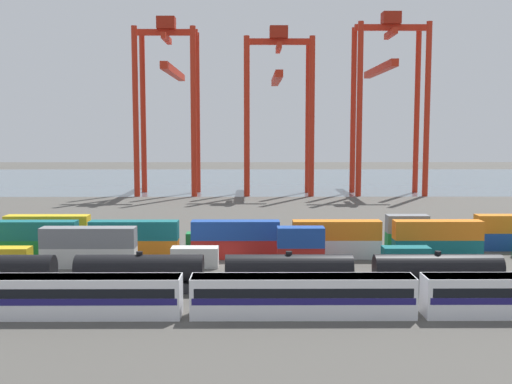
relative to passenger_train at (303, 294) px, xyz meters
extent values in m
plane|color=#4C4944|center=(-7.74, 62.88, -2.14)|extent=(420.00, 420.00, 0.00)
cube|color=slate|center=(-7.74, 158.57, -2.14)|extent=(400.00, 110.00, 0.01)
cube|color=silver|center=(-22.09, 0.00, -0.19)|extent=(21.19, 3.10, 3.90)
cube|color=navy|center=(-22.09, 0.00, -0.29)|extent=(20.76, 3.14, 0.64)
cube|color=black|center=(-22.09, 0.00, 0.49)|extent=(20.34, 3.13, 0.90)
cube|color=slate|center=(-22.09, 0.00, 1.58)|extent=(20.97, 2.85, 0.36)
cube|color=silver|center=(0.00, 0.00, -0.19)|extent=(21.19, 3.10, 3.90)
cube|color=navy|center=(0.00, 0.00, -0.29)|extent=(20.76, 3.14, 0.64)
cube|color=black|center=(0.00, 0.00, 0.49)|extent=(20.34, 3.13, 0.90)
cube|color=slate|center=(0.00, 0.00, 1.58)|extent=(20.97, 2.85, 0.36)
cube|color=#232326|center=(-17.08, 9.16, -1.59)|extent=(13.91, 2.50, 1.10)
cylinder|color=black|center=(-17.08, 9.16, 0.44)|extent=(13.91, 2.96, 2.96)
cylinder|color=black|center=(-17.08, 9.16, 2.10)|extent=(0.70, 0.70, 0.36)
cube|color=#232326|center=(-0.75, 9.16, -1.59)|extent=(13.91, 2.50, 1.10)
cylinder|color=black|center=(-0.75, 9.16, 0.44)|extent=(13.91, 2.96, 2.96)
cylinder|color=black|center=(-0.75, 9.16, 2.10)|extent=(0.70, 0.70, 0.36)
cube|color=#232326|center=(15.57, 9.16, -1.59)|extent=(13.91, 2.50, 1.10)
cylinder|color=black|center=(15.57, 9.16, 0.44)|extent=(13.91, 2.96, 2.96)
cylinder|color=black|center=(15.57, 9.16, 2.10)|extent=(0.70, 0.70, 0.36)
cube|color=silver|center=(-25.78, 21.07, -0.84)|extent=(12.10, 2.44, 2.60)
cube|color=slate|center=(-25.78, 21.07, 1.76)|extent=(12.10, 2.44, 2.60)
cube|color=silver|center=(-12.15, 21.07, -0.84)|extent=(6.04, 2.44, 2.60)
cube|color=#AD211C|center=(1.48, 21.07, -0.84)|extent=(6.04, 2.44, 2.60)
cube|color=#1C4299|center=(1.48, 21.07, 1.76)|extent=(6.04, 2.44, 2.60)
cube|color=#146066|center=(15.10, 21.07, -0.84)|extent=(6.04, 2.44, 2.60)
cube|color=#197538|center=(-34.90, 26.57, -0.84)|extent=(12.10, 2.44, 2.60)
cube|color=#146066|center=(-34.90, 26.57, 1.76)|extent=(12.10, 2.44, 2.60)
cube|color=orange|center=(-20.98, 26.57, -0.84)|extent=(12.10, 2.44, 2.60)
cube|color=#146066|center=(-20.98, 26.57, 1.76)|extent=(12.10, 2.44, 2.60)
cube|color=#AD211C|center=(-7.05, 26.57, -0.84)|extent=(12.10, 2.44, 2.60)
cube|color=#1C4299|center=(-7.05, 26.57, 1.76)|extent=(12.10, 2.44, 2.60)
cube|color=silver|center=(6.88, 26.57, -0.84)|extent=(12.10, 2.44, 2.60)
cube|color=orange|center=(6.88, 26.57, 1.76)|extent=(12.10, 2.44, 2.60)
cube|color=#146066|center=(20.80, 26.57, -0.84)|extent=(12.10, 2.44, 2.60)
cube|color=orange|center=(20.80, 26.57, 1.76)|extent=(12.10, 2.44, 2.60)
cube|color=#1C4299|center=(-34.69, 32.07, -0.84)|extent=(12.10, 2.44, 2.60)
cube|color=gold|center=(-34.69, 32.07, 1.76)|extent=(12.10, 2.44, 2.60)
cube|color=maroon|center=(-21.52, 32.07, -0.84)|extent=(6.04, 2.44, 2.60)
cube|color=#197538|center=(-8.35, 32.07, -0.84)|extent=(12.10, 2.44, 2.60)
cube|color=slate|center=(4.82, 32.07, -0.84)|extent=(12.10, 2.44, 2.60)
cube|color=#197538|center=(17.98, 32.07, -0.84)|extent=(6.04, 2.44, 2.60)
cube|color=slate|center=(17.98, 32.07, 1.76)|extent=(6.04, 2.44, 2.60)
cube|color=#1C4299|center=(31.15, 32.07, -0.84)|extent=(6.04, 2.44, 2.60)
cube|color=orange|center=(31.15, 32.07, 1.76)|extent=(6.04, 2.44, 2.60)
cylinder|color=red|center=(-35.05, 104.49, 19.91)|extent=(1.50, 1.50, 44.11)
cylinder|color=red|center=(-19.99, 104.49, 19.91)|extent=(1.50, 1.50, 44.11)
cylinder|color=red|center=(-35.05, 115.56, 19.91)|extent=(1.50, 1.50, 44.11)
cylinder|color=red|center=(-19.99, 115.56, 19.91)|extent=(1.50, 1.50, 44.11)
cube|color=red|center=(-27.52, 110.03, 41.17)|extent=(16.67, 1.20, 1.60)
cube|color=red|center=(-27.52, 110.03, 39.57)|extent=(1.20, 12.67, 1.60)
cube|color=red|center=(-27.52, 124.53, 32.03)|extent=(2.00, 41.43, 2.00)
cube|color=maroon|center=(-27.52, 110.03, 43.57)|extent=(4.80, 4.00, 3.20)
cylinder|color=red|center=(-6.12, 104.83, 18.71)|extent=(1.50, 1.50, 41.70)
cylinder|color=red|center=(10.88, 104.83, 18.71)|extent=(1.50, 1.50, 41.70)
cylinder|color=red|center=(-6.12, 115.23, 18.71)|extent=(1.50, 1.50, 41.70)
cylinder|color=red|center=(10.88, 115.23, 18.71)|extent=(1.50, 1.50, 41.70)
cube|color=red|center=(2.38, 110.03, 38.76)|extent=(18.61, 1.20, 1.60)
cube|color=red|center=(2.38, 110.03, 37.16)|extent=(1.20, 12.00, 1.60)
cube|color=red|center=(2.38, 121.81, 29.98)|extent=(2.00, 33.66, 2.00)
cube|color=maroon|center=(2.38, 110.03, 41.16)|extent=(4.80, 4.00, 3.20)
cylinder|color=red|center=(23.41, 105.04, 20.57)|extent=(1.50, 1.50, 45.43)
cylinder|color=red|center=(41.15, 105.04, 20.57)|extent=(1.50, 1.50, 45.43)
cylinder|color=red|center=(23.41, 115.01, 20.57)|extent=(1.50, 1.50, 45.43)
cylinder|color=red|center=(41.15, 115.01, 20.57)|extent=(1.50, 1.50, 45.43)
cube|color=red|center=(32.28, 110.03, 42.48)|extent=(19.34, 1.20, 1.60)
cube|color=red|center=(32.28, 110.03, 40.88)|extent=(1.20, 11.57, 1.60)
cube|color=red|center=(32.28, 123.64, 32.74)|extent=(2.00, 38.90, 2.00)
cube|color=maroon|center=(32.28, 110.03, 44.88)|extent=(4.80, 4.00, 3.20)
camera|label=1|loc=(-4.80, -56.88, 15.59)|focal=43.15mm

